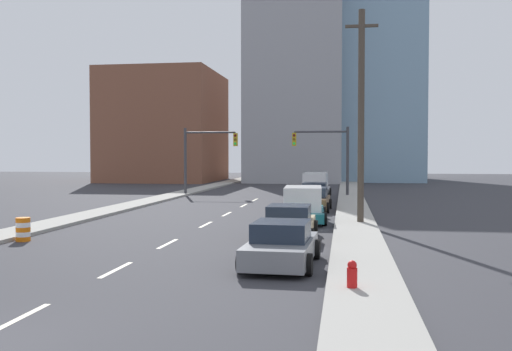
{
  "coord_description": "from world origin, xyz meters",
  "views": [
    {
      "loc": [
        6.77,
        -8.99,
        3.46
      ],
      "look_at": [
        1.43,
        25.55,
        2.2
      ],
      "focal_mm": 40.0,
      "sensor_mm": 36.0,
      "label": 1
    }
  ],
  "objects_px": {
    "box_truck_silver": "(316,185)",
    "sedan_black": "(315,194)",
    "fire_hydrant": "(352,277)",
    "box_truck_teal": "(303,205)",
    "sedan_gray": "(281,245)",
    "sedan_tan": "(289,224)",
    "utility_pole_right_mid": "(361,115)",
    "traffic_signal_right": "(330,151)",
    "traffic_signal_left": "(201,151)",
    "traffic_barrel": "(23,229)",
    "sedan_brown": "(314,200)"
  },
  "relations": [
    {
      "from": "box_truck_teal",
      "to": "sedan_black",
      "type": "bearing_deg",
      "value": 87.16
    },
    {
      "from": "traffic_signal_right",
      "to": "traffic_signal_left",
      "type": "bearing_deg",
      "value": 180.0
    },
    {
      "from": "utility_pole_right_mid",
      "to": "sedan_gray",
      "type": "height_order",
      "value": "utility_pole_right_mid"
    },
    {
      "from": "sedan_gray",
      "to": "sedan_brown",
      "type": "height_order",
      "value": "sedan_brown"
    },
    {
      "from": "sedan_gray",
      "to": "sedan_tan",
      "type": "height_order",
      "value": "sedan_tan"
    },
    {
      "from": "traffic_signal_left",
      "to": "sedan_brown",
      "type": "xyz_separation_m",
      "value": [
        10.33,
        -12.25,
        -3.14
      ]
    },
    {
      "from": "traffic_signal_right",
      "to": "box_truck_teal",
      "type": "distance_m",
      "value": 18.63
    },
    {
      "from": "traffic_signal_right",
      "to": "utility_pole_right_mid",
      "type": "distance_m",
      "value": 19.36
    },
    {
      "from": "traffic_signal_left",
      "to": "fire_hydrant",
      "type": "distance_m",
      "value": 35.84
    },
    {
      "from": "sedan_gray",
      "to": "sedan_tan",
      "type": "distance_m",
      "value": 5.42
    },
    {
      "from": "sedan_brown",
      "to": "box_truck_silver",
      "type": "xyz_separation_m",
      "value": [
        -0.45,
        11.61,
        0.29
      ]
    },
    {
      "from": "traffic_signal_right",
      "to": "utility_pole_right_mid",
      "type": "height_order",
      "value": "utility_pole_right_mid"
    },
    {
      "from": "traffic_signal_right",
      "to": "sedan_brown",
      "type": "bearing_deg",
      "value": -93.37
    },
    {
      "from": "traffic_signal_left",
      "to": "sedan_brown",
      "type": "relative_size",
      "value": 1.26
    },
    {
      "from": "utility_pole_right_mid",
      "to": "fire_hydrant",
      "type": "height_order",
      "value": "utility_pole_right_mid"
    },
    {
      "from": "traffic_signal_right",
      "to": "box_truck_teal",
      "type": "height_order",
      "value": "traffic_signal_right"
    },
    {
      "from": "traffic_signal_left",
      "to": "traffic_barrel",
      "type": "relative_size",
      "value": 6.1
    },
    {
      "from": "traffic_signal_right",
      "to": "sedan_black",
      "type": "relative_size",
      "value": 1.23
    },
    {
      "from": "traffic_barrel",
      "to": "box_truck_teal",
      "type": "height_order",
      "value": "box_truck_teal"
    },
    {
      "from": "sedan_brown",
      "to": "box_truck_teal",
      "type": "bearing_deg",
      "value": -90.6
    },
    {
      "from": "traffic_signal_right",
      "to": "utility_pole_right_mid",
      "type": "xyz_separation_m",
      "value": [
        1.94,
        -19.19,
        1.61
      ]
    },
    {
      "from": "utility_pole_right_mid",
      "to": "box_truck_teal",
      "type": "xyz_separation_m",
      "value": [
        -2.9,
        0.82,
        -4.53
      ]
    },
    {
      "from": "utility_pole_right_mid",
      "to": "fire_hydrant",
      "type": "relative_size",
      "value": 12.62
    },
    {
      "from": "fire_hydrant",
      "to": "box_truck_teal",
      "type": "height_order",
      "value": "box_truck_teal"
    },
    {
      "from": "sedan_tan",
      "to": "box_truck_silver",
      "type": "relative_size",
      "value": 0.69
    },
    {
      "from": "traffic_signal_left",
      "to": "traffic_barrel",
      "type": "bearing_deg",
      "value": -91.17
    },
    {
      "from": "traffic_signal_left",
      "to": "fire_hydrant",
      "type": "xyz_separation_m",
      "value": [
        12.38,
        -33.46,
        -3.39
      ]
    },
    {
      "from": "sedan_gray",
      "to": "sedan_brown",
      "type": "relative_size",
      "value": 0.96
    },
    {
      "from": "utility_pole_right_mid",
      "to": "sedan_gray",
      "type": "bearing_deg",
      "value": -104.05
    },
    {
      "from": "traffic_signal_right",
      "to": "traffic_barrel",
      "type": "xyz_separation_m",
      "value": [
        -11.59,
        -26.69,
        -3.33
      ]
    },
    {
      "from": "traffic_signal_right",
      "to": "box_truck_teal",
      "type": "xyz_separation_m",
      "value": [
        -0.96,
        -18.38,
        -2.92
      ]
    },
    {
      "from": "box_truck_silver",
      "to": "sedan_brown",
      "type": "bearing_deg",
      "value": -86.76
    },
    {
      "from": "utility_pole_right_mid",
      "to": "box_truck_silver",
      "type": "relative_size",
      "value": 1.67
    },
    {
      "from": "sedan_brown",
      "to": "traffic_signal_right",
      "type": "bearing_deg",
      "value": 88.24
    },
    {
      "from": "box_truck_teal",
      "to": "sedan_tan",
      "type": "bearing_deg",
      "value": -93.93
    },
    {
      "from": "box_truck_silver",
      "to": "traffic_barrel",
      "type": "bearing_deg",
      "value": -110.79
    },
    {
      "from": "sedan_black",
      "to": "traffic_signal_right",
      "type": "bearing_deg",
      "value": 82.63
    },
    {
      "from": "utility_pole_right_mid",
      "to": "box_truck_silver",
      "type": "bearing_deg",
      "value": 99.52
    },
    {
      "from": "traffic_signal_right",
      "to": "traffic_barrel",
      "type": "distance_m",
      "value": 29.29
    },
    {
      "from": "utility_pole_right_mid",
      "to": "fire_hydrant",
      "type": "bearing_deg",
      "value": -92.43
    },
    {
      "from": "traffic_signal_right",
      "to": "utility_pole_right_mid",
      "type": "bearing_deg",
      "value": -84.24
    },
    {
      "from": "traffic_signal_right",
      "to": "box_truck_silver",
      "type": "xyz_separation_m",
      "value": [
        -1.17,
        -0.63,
        -2.85
      ]
    },
    {
      "from": "utility_pole_right_mid",
      "to": "box_truck_silver",
      "type": "distance_m",
      "value": 19.34
    },
    {
      "from": "sedan_brown",
      "to": "box_truck_silver",
      "type": "distance_m",
      "value": 11.63
    },
    {
      "from": "traffic_barrel",
      "to": "sedan_gray",
      "type": "height_order",
      "value": "sedan_gray"
    },
    {
      "from": "box_truck_silver",
      "to": "sedan_black",
      "type": "bearing_deg",
      "value": -87.0
    },
    {
      "from": "traffic_signal_left",
      "to": "traffic_signal_right",
      "type": "distance_m",
      "value": 11.05
    },
    {
      "from": "sedan_gray",
      "to": "sedan_tan",
      "type": "xyz_separation_m",
      "value": [
        -0.28,
        5.41,
        0.01
      ]
    },
    {
      "from": "traffic_signal_left",
      "to": "sedan_gray",
      "type": "bearing_deg",
      "value": -71.22
    },
    {
      "from": "sedan_black",
      "to": "fire_hydrant",
      "type": "bearing_deg",
      "value": -84.61
    }
  ]
}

